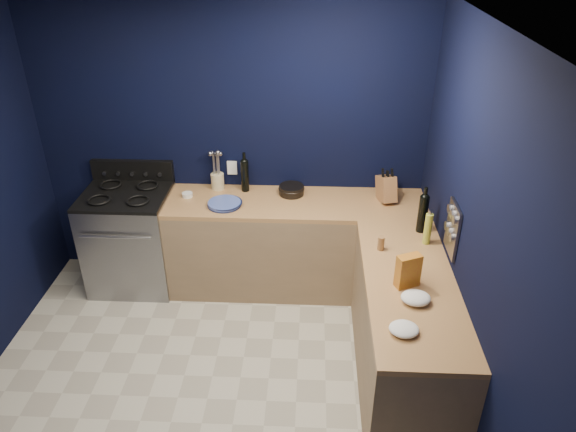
# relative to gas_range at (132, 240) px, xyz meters

# --- Properties ---
(floor) EXTENTS (3.50, 3.50, 0.02)m
(floor) POSITION_rel_gas_range_xyz_m (0.93, -1.42, -0.47)
(floor) COLOR #BCB7A5
(floor) RESTS_ON ground
(ceiling) EXTENTS (3.50, 3.50, 0.02)m
(ceiling) POSITION_rel_gas_range_xyz_m (0.93, -1.42, 2.15)
(ceiling) COLOR silver
(ceiling) RESTS_ON ground
(wall_back) EXTENTS (3.50, 0.02, 2.60)m
(wall_back) POSITION_rel_gas_range_xyz_m (0.93, 0.34, 0.84)
(wall_back) COLOR black
(wall_back) RESTS_ON ground
(wall_right) EXTENTS (0.02, 3.50, 2.60)m
(wall_right) POSITION_rel_gas_range_xyz_m (2.69, -1.42, 0.84)
(wall_right) COLOR black
(wall_right) RESTS_ON ground
(cab_back) EXTENTS (2.30, 0.63, 0.86)m
(cab_back) POSITION_rel_gas_range_xyz_m (1.53, 0.02, -0.03)
(cab_back) COLOR #8A6E4F
(cab_back) RESTS_ON floor
(top_back) EXTENTS (2.30, 0.63, 0.04)m
(top_back) POSITION_rel_gas_range_xyz_m (1.53, 0.02, 0.42)
(top_back) COLOR brown
(top_back) RESTS_ON cab_back
(cab_right) EXTENTS (0.63, 1.67, 0.86)m
(cab_right) POSITION_rel_gas_range_xyz_m (2.37, -1.13, -0.03)
(cab_right) COLOR #8A6E4F
(cab_right) RESTS_ON floor
(top_right) EXTENTS (0.63, 1.67, 0.04)m
(top_right) POSITION_rel_gas_range_xyz_m (2.37, -1.13, 0.42)
(top_right) COLOR brown
(top_right) RESTS_ON cab_right
(gas_range) EXTENTS (0.76, 0.66, 0.92)m
(gas_range) POSITION_rel_gas_range_xyz_m (0.00, 0.00, 0.00)
(gas_range) COLOR gray
(gas_range) RESTS_ON floor
(oven_door) EXTENTS (0.59, 0.02, 0.42)m
(oven_door) POSITION_rel_gas_range_xyz_m (0.00, -0.32, -0.01)
(oven_door) COLOR black
(oven_door) RESTS_ON gas_range
(cooktop) EXTENTS (0.76, 0.66, 0.03)m
(cooktop) POSITION_rel_gas_range_xyz_m (0.00, 0.00, 0.48)
(cooktop) COLOR black
(cooktop) RESTS_ON gas_range
(backguard) EXTENTS (0.76, 0.06, 0.20)m
(backguard) POSITION_rel_gas_range_xyz_m (0.00, 0.30, 0.58)
(backguard) COLOR black
(backguard) RESTS_ON gas_range
(spice_panel) EXTENTS (0.02, 0.28, 0.38)m
(spice_panel) POSITION_rel_gas_range_xyz_m (2.67, -0.87, 0.72)
(spice_panel) COLOR gray
(spice_panel) RESTS_ON wall_right
(wall_outlet) EXTENTS (0.09, 0.02, 0.13)m
(wall_outlet) POSITION_rel_gas_range_xyz_m (0.93, 0.32, 0.62)
(wall_outlet) COLOR white
(wall_outlet) RESTS_ON wall_back
(plate_stack) EXTENTS (0.30, 0.30, 0.04)m
(plate_stack) POSITION_rel_gas_range_xyz_m (0.91, -0.09, 0.46)
(plate_stack) COLOR #455DAD
(plate_stack) RESTS_ON top_back
(ramekin) EXTENTS (0.12, 0.12, 0.04)m
(ramekin) POSITION_rel_gas_range_xyz_m (0.55, 0.07, 0.46)
(ramekin) COLOR white
(ramekin) RESTS_ON top_back
(utensil_crock) EXTENTS (0.15, 0.15, 0.15)m
(utensil_crock) POSITION_rel_gas_range_xyz_m (0.80, 0.25, 0.51)
(utensil_crock) COLOR beige
(utensil_crock) RESTS_ON top_back
(wine_bottle_back) EXTENTS (0.09, 0.09, 0.29)m
(wine_bottle_back) POSITION_rel_gas_range_xyz_m (1.06, 0.22, 0.59)
(wine_bottle_back) COLOR black
(wine_bottle_back) RESTS_ON top_back
(lemon_basket) EXTENTS (0.29, 0.29, 0.09)m
(lemon_basket) POSITION_rel_gas_range_xyz_m (1.48, 0.16, 0.48)
(lemon_basket) COLOR black
(lemon_basket) RESTS_ON top_back
(knife_block) EXTENTS (0.19, 0.29, 0.28)m
(knife_block) POSITION_rel_gas_range_xyz_m (2.32, 0.09, 0.55)
(knife_block) COLOR brown
(knife_block) RESTS_ON top_back
(wine_bottle_right) EXTENTS (0.09, 0.09, 0.31)m
(wine_bottle_right) POSITION_rel_gas_range_xyz_m (2.54, -0.44, 0.59)
(wine_bottle_right) COLOR black
(wine_bottle_right) RESTS_ON top_right
(oil_bottle) EXTENTS (0.08, 0.08, 0.25)m
(oil_bottle) POSITION_rel_gas_range_xyz_m (2.56, -0.62, 0.57)
(oil_bottle) COLOR #A5AF36
(oil_bottle) RESTS_ON top_right
(spice_jar_near) EXTENTS (0.06, 0.06, 0.11)m
(spice_jar_near) POSITION_rel_gas_range_xyz_m (2.20, -0.73, 0.50)
(spice_jar_near) COLOR olive
(spice_jar_near) RESTS_ON top_right
(spice_jar_far) EXTENTS (0.06, 0.06, 0.09)m
(spice_jar_far) POSITION_rel_gas_range_xyz_m (2.33, -0.92, 0.49)
(spice_jar_far) COLOR olive
(spice_jar_far) RESTS_ON top_right
(crouton_bag) EXTENTS (0.18, 0.14, 0.24)m
(crouton_bag) POSITION_rel_gas_range_xyz_m (2.33, -1.17, 0.56)
(crouton_bag) COLOR #A50F27
(crouton_bag) RESTS_ON top_right
(towel_front) EXTENTS (0.23, 0.21, 0.07)m
(towel_front) POSITION_rel_gas_range_xyz_m (2.36, -1.35, 0.47)
(towel_front) COLOR white
(towel_front) RESTS_ON top_right
(towel_end) EXTENTS (0.22, 0.20, 0.06)m
(towel_end) POSITION_rel_gas_range_xyz_m (2.24, -1.65, 0.47)
(towel_end) COLOR white
(towel_end) RESTS_ON top_right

